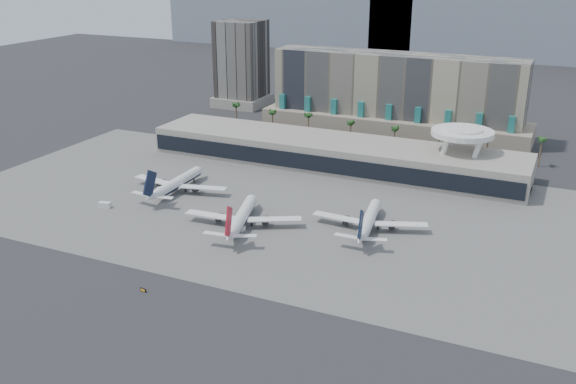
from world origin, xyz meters
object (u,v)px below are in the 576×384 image
at_px(service_vehicle_b, 240,228).
at_px(taxiway_sign, 143,290).
at_px(airliner_centre, 242,216).
at_px(airliner_left, 177,183).
at_px(airliner_right, 369,220).
at_px(service_vehicle_a, 105,205).

xyz_separation_m(service_vehicle_b, taxiway_sign, (-4.71, -49.39, -0.37)).
xyz_separation_m(airliner_centre, taxiway_sign, (-3.65, -52.66, -3.30)).
bearing_deg(airliner_centre, taxiway_sign, -109.36).
relative_size(airliner_left, service_vehicle_b, 12.95).
xyz_separation_m(airliner_right, service_vehicle_a, (-97.28, -21.70, -2.59)).
height_order(service_vehicle_a, taxiway_sign, service_vehicle_a).
bearing_deg(airliner_right, service_vehicle_a, -175.94).
relative_size(service_vehicle_a, service_vehicle_b, 1.30).
relative_size(airliner_left, service_vehicle_a, 9.97).
bearing_deg(service_vehicle_a, airliner_left, 45.26).
height_order(airliner_left, airliner_centre, airliner_left).
height_order(airliner_right, service_vehicle_a, airliner_right).
relative_size(airliner_left, taxiway_sign, 19.48).
relative_size(airliner_centre, taxiway_sign, 19.03).
bearing_deg(taxiway_sign, service_vehicle_a, 148.00).
height_order(service_vehicle_b, taxiway_sign, service_vehicle_b).
bearing_deg(taxiway_sign, service_vehicle_b, 94.44).
relative_size(airliner_left, airliner_right, 1.04).
bearing_deg(service_vehicle_b, airliner_centre, 115.30).
height_order(airliner_left, taxiway_sign, airliner_left).
bearing_deg(airliner_left, taxiway_sign, -64.86).
xyz_separation_m(airliner_left, airliner_centre, (40.35, -19.83, -0.00)).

